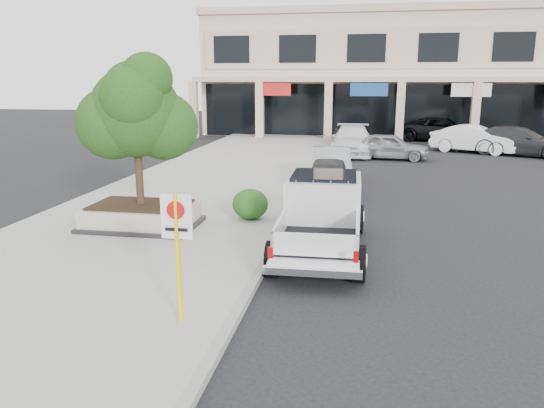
{
  "coord_description": "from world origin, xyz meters",
  "views": [
    {
      "loc": [
        0.67,
        -11.38,
        4.33
      ],
      "look_at": [
        -1.6,
        1.5,
        1.23
      ],
      "focal_mm": 35.0,
      "sensor_mm": 36.0,
      "label": 1
    }
  ],
  "objects": [
    {
      "name": "ground",
      "position": [
        0.0,
        0.0,
        0.0
      ],
      "size": [
        120.0,
        120.0,
        0.0
      ],
      "primitive_type": "plane",
      "color": "black",
      "rests_on": "ground"
    },
    {
      "name": "sidewalk",
      "position": [
        -5.5,
        6.0,
        0.07
      ],
      "size": [
        8.0,
        52.0,
        0.15
      ],
      "primitive_type": "cube",
      "color": "gray",
      "rests_on": "ground"
    },
    {
      "name": "curb",
      "position": [
        -1.55,
        6.0,
        0.07
      ],
      "size": [
        0.2,
        52.0,
        0.15
      ],
      "primitive_type": "cube",
      "color": "gray",
      "rests_on": "ground"
    },
    {
      "name": "strip_mall",
      "position": [
        8.0,
        33.93,
        4.75
      ],
      "size": [
        40.55,
        12.43,
        9.5
      ],
      "color": "#D0A292",
      "rests_on": "ground"
    },
    {
      "name": "planter",
      "position": [
        -5.62,
        2.58,
        0.48
      ],
      "size": [
        3.2,
        2.2,
        0.68
      ],
      "color": "black",
      "rests_on": "sidewalk"
    },
    {
      "name": "planter_tree",
      "position": [
        -5.49,
        2.73,
        3.41
      ],
      "size": [
        2.9,
        2.55,
        4.0
      ],
      "color": "#321D13",
      "rests_on": "planter"
    },
    {
      "name": "no_parking_sign",
      "position": [
        -2.43,
        -3.11,
        1.63
      ],
      "size": [
        0.55,
        0.09,
        2.3
      ],
      "color": "yellow",
      "rests_on": "sidewalk"
    },
    {
      "name": "hedge",
      "position": [
        -2.7,
        3.93,
        0.62
      ],
      "size": [
        1.1,
        0.99,
        0.93
      ],
      "primitive_type": "ellipsoid",
      "color": "#164413",
      "rests_on": "sidewalk"
    },
    {
      "name": "pickup_truck",
      "position": [
        -0.35,
        1.63,
        0.93
      ],
      "size": [
        2.31,
        5.93,
        1.85
      ],
      "primitive_type": null,
      "rotation": [
        0.0,
        0.0,
        0.02
      ],
      "color": "silver",
      "rests_on": "ground"
    },
    {
      "name": "curb_car_a",
      "position": [
        -0.66,
        8.25,
        0.71
      ],
      "size": [
        1.76,
        4.21,
        1.42
      ],
      "primitive_type": "imported",
      "rotation": [
        0.0,
        0.0,
        0.02
      ],
      "color": "#292C2E",
      "rests_on": "ground"
    },
    {
      "name": "curb_car_b",
      "position": [
        -0.72,
        10.97,
        0.74
      ],
      "size": [
        1.98,
        4.6,
        1.47
      ],
      "primitive_type": "imported",
      "rotation": [
        0.0,
        0.0,
        0.1
      ],
      "color": "#9C9FA3",
      "rests_on": "ground"
    },
    {
      "name": "curb_car_c",
      "position": [
        -0.08,
        19.99,
        0.82
      ],
      "size": [
        2.38,
        5.71,
        1.65
      ],
      "primitive_type": "imported",
      "rotation": [
        0.0,
        0.0,
        0.01
      ],
      "color": "silver",
      "rests_on": "ground"
    },
    {
      "name": "curb_car_d",
      "position": [
        -0.14,
        23.17,
        0.71
      ],
      "size": [
        2.66,
        5.23,
        1.42
      ],
      "primitive_type": "imported",
      "rotation": [
        0.0,
        0.0,
        0.06
      ],
      "color": "black",
      "rests_on": "ground"
    },
    {
      "name": "lot_car_a",
      "position": [
        2.0,
        18.33,
        0.72
      ],
      "size": [
        4.37,
        2.08,
        1.44
      ],
      "primitive_type": "imported",
      "rotation": [
        0.0,
        0.0,
        1.48
      ],
      "color": "#929499",
      "rests_on": "ground"
    },
    {
      "name": "lot_car_b",
      "position": [
        7.11,
        21.99,
        0.82
      ],
      "size": [
        5.23,
        3.55,
        1.63
      ],
      "primitive_type": "imported",
      "rotation": [
        0.0,
        0.0,
        1.16
      ],
      "color": "white",
      "rests_on": "ground"
    },
    {
      "name": "lot_car_c",
      "position": [
        9.44,
        21.25,
        0.83
      ],
      "size": [
        6.15,
        4.37,
        1.65
      ],
      "primitive_type": "imported",
      "rotation": [
        0.0,
        0.0,
        1.17
      ],
      "color": "#292A2D",
      "rests_on": "ground"
    },
    {
      "name": "lot_car_d",
      "position": [
        6.04,
        27.93,
        0.84
      ],
      "size": [
        6.43,
        3.88,
        1.67
      ],
      "primitive_type": "imported",
      "rotation": [
        0.0,
        0.0,
        1.38
      ],
      "color": "black",
      "rests_on": "ground"
    },
    {
      "name": "lot_car_e",
      "position": [
        7.35,
        23.07,
        0.71
      ],
      "size": [
        4.26,
        1.97,
        1.41
      ],
      "primitive_type": "imported",
      "rotation": [
        0.0,
        0.0,
        1.5
      ],
      "color": "gray",
      "rests_on": "ground"
    }
  ]
}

